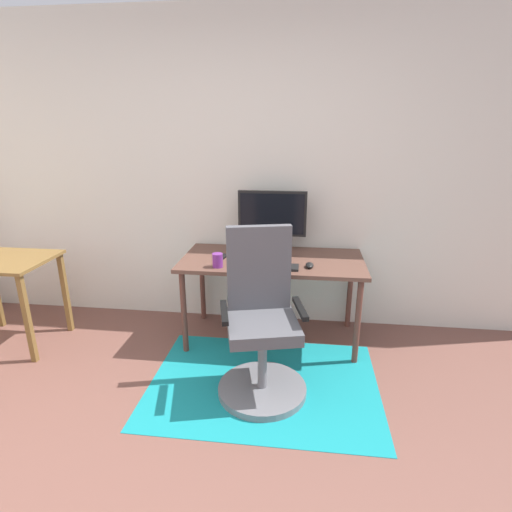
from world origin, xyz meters
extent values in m
cube|color=silver|center=(0.00, 2.20, 1.30)|extent=(6.00, 0.10, 2.60)
cube|color=#148086|center=(0.28, 1.15, 0.00)|extent=(1.57, 1.15, 0.01)
cube|color=brown|center=(0.28, 1.78, 0.69)|extent=(1.43, 0.69, 0.03)
cylinder|color=brown|center=(-0.38, 1.50, 0.34)|extent=(0.04, 0.04, 0.67)
cylinder|color=brown|center=(0.94, 1.50, 0.34)|extent=(0.04, 0.04, 0.67)
cylinder|color=brown|center=(-0.38, 2.07, 0.34)|extent=(0.04, 0.04, 0.67)
cylinder|color=brown|center=(0.94, 2.07, 0.34)|extent=(0.04, 0.04, 0.67)
cylinder|color=#B2B2B7|center=(0.26, 1.99, 0.71)|extent=(0.18, 0.18, 0.01)
cylinder|color=#B2B2B7|center=(0.26, 1.99, 0.78)|extent=(0.04, 0.04, 0.12)
cube|color=black|center=(0.26, 1.99, 1.02)|extent=(0.56, 0.04, 0.37)
cube|color=black|center=(0.26, 1.97, 1.02)|extent=(0.52, 0.00, 0.33)
cube|color=black|center=(0.28, 1.57, 0.71)|extent=(0.43, 0.13, 0.02)
ellipsoid|color=black|center=(0.57, 1.61, 0.72)|extent=(0.06, 0.10, 0.03)
cylinder|color=#712B88|center=(-0.11, 1.54, 0.76)|extent=(0.08, 0.08, 0.10)
cube|color=black|center=(-0.12, 1.77, 0.71)|extent=(0.10, 0.15, 0.01)
cylinder|color=slate|center=(0.28, 1.05, 0.03)|extent=(0.59, 0.59, 0.05)
cylinder|color=slate|center=(0.28, 1.05, 0.25)|extent=(0.06, 0.06, 0.41)
cube|color=#4C4C51|center=(0.28, 1.05, 0.50)|extent=(0.53, 0.53, 0.08)
cube|color=#4C4C51|center=(0.24, 1.23, 0.82)|extent=(0.42, 0.16, 0.57)
cube|color=black|center=(0.05, 0.99, 0.61)|extent=(0.11, 0.31, 0.03)
cube|color=black|center=(0.51, 1.10, 0.61)|extent=(0.11, 0.31, 0.03)
cube|color=brown|center=(-1.80, 1.46, 0.71)|extent=(0.73, 0.57, 0.02)
cube|color=brown|center=(-1.48, 1.21, 0.35)|extent=(0.04, 0.04, 0.70)
cube|color=brown|center=(-1.48, 1.70, 0.35)|extent=(0.04, 0.04, 0.70)
camera|label=1|loc=(0.51, -1.21, 1.71)|focal=28.09mm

